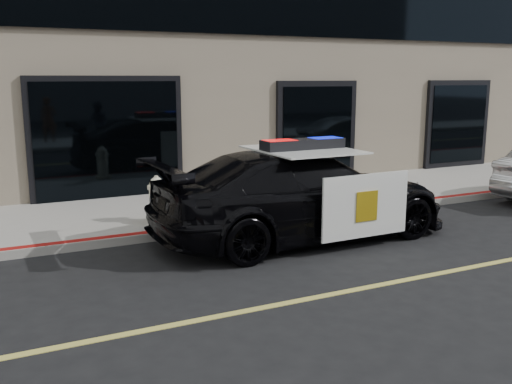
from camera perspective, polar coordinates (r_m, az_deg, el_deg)
name	(u,v)px	position (r m, az deg, el deg)	size (l,w,h in m)	color
ground	(302,300)	(7.55, 4.63, -10.75)	(120.00, 120.00, 0.00)	black
sidewalk_n	(176,211)	(12.13, -8.04, -1.88)	(60.00, 3.50, 0.15)	gray
police_car	(302,194)	(10.14, 4.65, -0.21)	(2.60, 5.54, 1.79)	black
fire_hydrant	(157,200)	(10.90, -9.86, -0.83)	(0.40, 0.55, 0.88)	#FCF5CD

